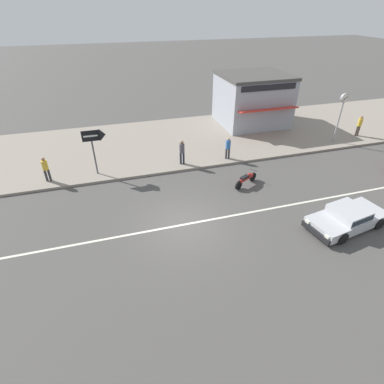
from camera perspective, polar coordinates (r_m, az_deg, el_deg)
name	(u,v)px	position (r m, az deg, el deg)	size (l,w,h in m)	color
ground_plane	(184,225)	(15.20, -1.57, -6.24)	(160.00, 160.00, 0.00)	#4C4947
lane_centre_stripe	(184,225)	(15.20, -1.57, -6.23)	(50.40, 0.14, 0.01)	silver
kerb_strip	(149,144)	(24.01, -8.15, 9.10)	(68.00, 10.00, 0.15)	gray
sedan_silver_0	(347,217)	(16.67, 27.47, -4.29)	(4.37, 2.38, 1.06)	#B7BABF
motorcycle_1	(246,179)	(18.46, 10.30, 2.48)	(1.80, 1.08, 0.80)	black
street_clock	(342,107)	(25.62, 26.70, 14.32)	(0.64, 0.22, 3.72)	#9E9EA3
arrow_signboard	(100,137)	(19.20, -17.13, 10.00)	(1.40, 0.73, 2.94)	#4C4C51
pedestrian_near_clock	(228,147)	(21.03, 6.88, 8.59)	(0.34, 0.34, 1.55)	#333338
pedestrian_mid_kerb	(360,124)	(28.26, 29.29, 11.19)	(0.34, 0.34, 1.65)	#4C4238
pedestrian_by_shop	(182,150)	(20.10, -1.92, 7.92)	(0.34, 0.34, 1.69)	#232838
pedestrian_far_end	(45,168)	(20.10, -26.14, 4.20)	(0.34, 0.34, 1.59)	#333338
shopfront_corner_warung	(252,99)	(27.91, 11.42, 16.95)	(5.65, 5.93, 4.22)	#999EA8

